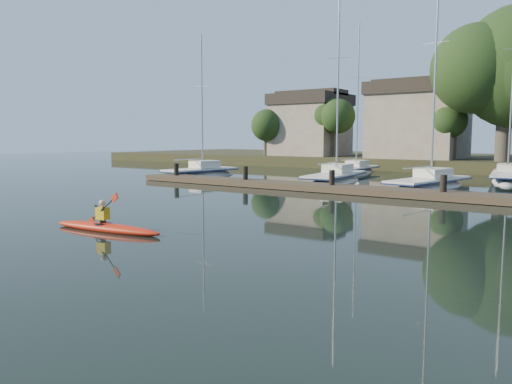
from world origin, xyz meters
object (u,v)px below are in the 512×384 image
Objects in this scene: dock at (384,191)px; sailboat_0 at (201,179)px; sailboat_1 at (335,185)px; sailboat_2 at (429,191)px; sailboat_5 at (355,176)px; sailboat_6 at (507,184)px; kayak at (106,226)px.

dock is 2.84× the size of sailboat_0.
sailboat_0 is at bearing -179.66° from sailboat_1.
sailboat_0 is 17.06m from sailboat_2.
sailboat_6 is at bearing -4.07° from sailboat_5.
sailboat_6 reaches higher than sailboat_2.
sailboat_5 reaches higher than kayak.
sailboat_0 reaches higher than dock.
sailboat_0 is at bearing 116.87° from kayak.
dock is at bearing -49.92° from sailboat_1.
sailboat_0 is at bearing -163.06° from sailboat_6.
sailboat_0 reaches higher than kayak.
dock is 16.63m from sailboat_0.
sailboat_2 is at bearing 9.88° from sailboat_0.
sailboat_2 is (17.02, 1.16, 0.02)m from sailboat_0.
sailboat_5 is 11.51m from sailboat_6.
kayak is at bearing -91.05° from sailboat_1.
sailboat_0 is 0.78× the size of sailboat_6.
dock is 7.42m from sailboat_1.
kayak is 28.85m from sailboat_6.
sailboat_1 is at bearing -171.03° from sailboat_2.
sailboat_2 reaches higher than dock.
sailboat_2 is at bearing 80.48° from dock.
dock is at bearing 69.22° from kayak.
sailboat_1 is 6.21m from sailboat_2.
sailboat_6 reaches higher than kayak.
dock is 2.35× the size of sailboat_2.
sailboat_5 reaches higher than dock.
sailboat_2 is 8.68m from sailboat_6.
sailboat_6 is at bearing 74.27° from dock.
dock is at bearing -62.28° from sailboat_5.
sailboat_5 is at bearing 91.19° from kayak.
sailboat_1 is 0.97× the size of sailboat_2.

